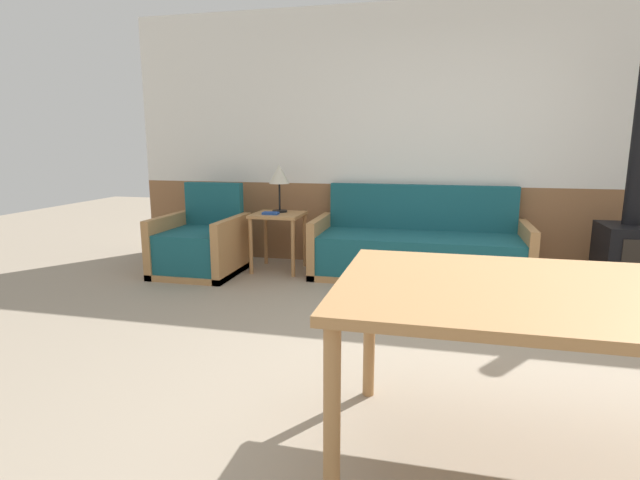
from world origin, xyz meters
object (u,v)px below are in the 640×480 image
(couch, at_px, (418,251))
(dining_table, at_px, (619,308))
(wood_stove, at_px, (632,228))
(side_table, at_px, (278,224))
(table_lamp, at_px, (279,176))
(armchair, at_px, (201,247))

(couch, relative_size, dining_table, 0.98)
(wood_stove, bearing_deg, side_table, 178.48)
(table_lamp, distance_m, wood_stove, 3.28)
(couch, bearing_deg, dining_table, -73.69)
(armchair, relative_size, dining_table, 0.43)
(table_lamp, relative_size, dining_table, 0.24)
(table_lamp, bearing_deg, side_table, -82.85)
(armchair, relative_size, wood_stove, 0.38)
(table_lamp, height_order, dining_table, table_lamp)
(side_table, bearing_deg, armchair, -158.27)
(armchair, height_order, wood_stove, wood_stove)
(dining_table, distance_m, wood_stove, 2.94)
(side_table, relative_size, dining_table, 0.29)
(armchair, distance_m, side_table, 0.82)
(side_table, height_order, dining_table, dining_table)
(couch, relative_size, table_lamp, 4.16)
(wood_stove, bearing_deg, dining_table, -109.03)
(couch, distance_m, dining_table, 3.07)
(armchair, height_order, side_table, armchair)
(wood_stove, bearing_deg, armchair, -177.02)
(dining_table, xyz_separation_m, wood_stove, (0.96, 2.77, -0.12))
(armchair, height_order, dining_table, armchair)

